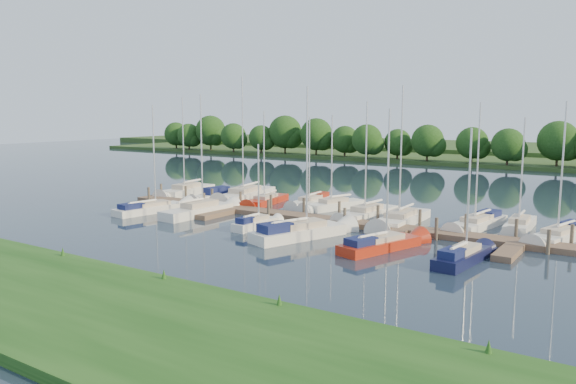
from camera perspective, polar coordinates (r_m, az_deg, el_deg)
The scene contains 24 objects.
ground at distance 39.81m, azimuth -3.40°, elevation -4.78°, with size 260.00×260.00×0.00m, color #182431.
near_bank at distance 29.08m, azimuth -23.02°, elevation -9.81°, with size 90.00×10.00×0.50m, color #174112.
dock at distance 45.69m, azimuth 2.12°, elevation -2.83°, with size 40.00×6.00×0.40m.
mooring_pilings at distance 46.56m, azimuth 2.85°, elevation -2.13°, with size 38.24×2.84×2.00m.
far_shore at distance 108.86m, azimuth 21.10°, elevation 3.06°, with size 180.00×30.00×0.60m, color #29471B.
distant_hill at distance 133.29m, azimuth 23.47°, elevation 3.94°, with size 220.00×40.00×1.40m, color #344C21.
treeline at distance 95.76m, azimuth 20.16°, elevation 4.86°, with size 147.45×9.93×8.26m.
sailboat_n_0 at distance 61.59m, azimuth -10.30°, elevation -0.03°, with size 2.77×8.50×10.90m.
motorboat at distance 57.54m, azimuth -7.42°, elevation -0.47°, with size 2.35×5.50×1.65m.
sailboat_n_2 at distance 57.84m, azimuth -4.44°, elevation -0.45°, with size 3.80×10.25×12.86m.
sailboat_n_3 at distance 54.53m, azimuth -2.31°, elevation -0.97°, with size 2.63×7.39×9.27m.
sailboat_n_4 at distance 53.78m, azimuth 2.35°, elevation -1.05°, with size 1.82×6.89×8.79m.
sailboat_n_5 at distance 51.78m, azimuth 4.62°, elevation -1.46°, with size 3.50×6.95×9.00m.
sailboat_n_6 at distance 47.60m, azimuth 7.99°, elevation -2.36°, with size 2.56×7.94×10.16m.
sailboat_n_7 at distance 45.59m, azimuth 11.33°, elevation -2.92°, with size 2.29×8.94×11.34m.
sailboat_n_8 at distance 45.65m, azimuth 18.65°, elevation -3.12°, with size 2.89×7.92×9.95m.
sailboat_n_9 at distance 46.05m, azimuth 22.43°, elevation -3.27°, with size 1.90×6.87×8.86m.
sailboat_n_10 at distance 43.50m, azimuth 25.89°, elevation -4.07°, with size 3.55×7.92×9.94m.
sailboat_s_0 at distance 51.58m, azimuth -13.63°, elevation -1.67°, with size 2.80×7.87×9.82m.
sailboat_s_1 at distance 49.22m, azimuth -8.89°, elevation -2.03°, with size 2.37×8.39×10.84m.
sailboat_s_2 at distance 43.38m, azimuth -3.25°, elevation -3.27°, with size 1.41×5.13×6.78m.
sailboat_s_3 at distance 39.96m, azimuth 1.39°, elevation -4.22°, with size 4.36×8.60×11.09m.
sailboat_s_4 at distance 37.17m, azimuth 9.57°, elevation -5.32°, with size 3.59×7.45×9.45m.
sailboat_s_5 at distance 35.07m, azimuth 17.38°, elevation -6.38°, with size 2.10×6.44×8.32m.
Camera 1 is at (23.39, -30.97, 8.88)m, focal length 35.00 mm.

